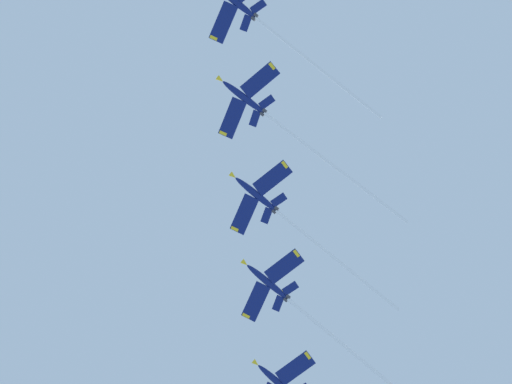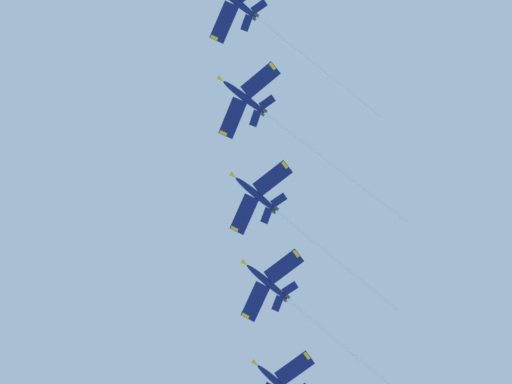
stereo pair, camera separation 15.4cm
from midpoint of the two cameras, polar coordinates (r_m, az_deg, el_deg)
jet_lead at (r=166.04m, az=0.19°, el=13.52°), size 46.62×22.46×11.86m
jet_second at (r=162.63m, az=1.54°, el=5.62°), size 50.74×22.51×12.70m
jet_third at (r=162.93m, az=2.12°, el=-1.94°), size 45.57×21.70×12.64m
jet_fourth at (r=165.22m, az=3.57°, el=-9.36°), size 48.25×22.68×13.36m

